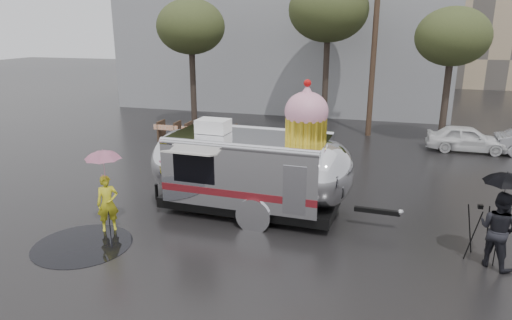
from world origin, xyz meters
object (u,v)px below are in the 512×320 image
(airstream_trailer, at_px, (253,166))
(person_left, at_px, (108,203))
(tripod, at_px, (477,227))
(person_right, at_px, (498,230))

(airstream_trailer, distance_m, person_left, 4.31)
(tripod, bearing_deg, airstream_trailer, 166.97)
(person_left, relative_size, person_right, 0.85)
(airstream_trailer, bearing_deg, person_right, -10.87)
(person_right, bearing_deg, person_left, 44.22)
(tripod, bearing_deg, person_right, -40.13)
(person_left, bearing_deg, airstream_trailer, -3.88)
(airstream_trailer, bearing_deg, person_left, -144.01)
(person_right, xyz_separation_m, tripod, (-0.39, 0.31, -0.12))
(airstream_trailer, relative_size, person_right, 4.15)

